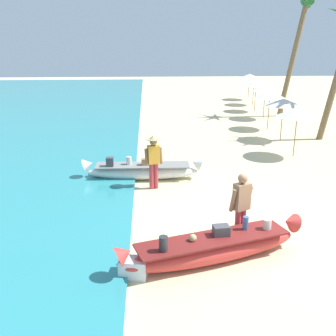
{
  "coord_description": "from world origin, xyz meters",
  "views": [
    {
      "loc": [
        -2.53,
        -8.72,
        4.51
      ],
      "look_at": [
        -1.95,
        2.22,
        0.9
      ],
      "focal_mm": 42.49,
      "sensor_mm": 36.0,
      "label": 1
    }
  ],
  "objects_px": {
    "person_vendor_hatted": "(154,158)",
    "cooler_box": "(133,268)",
    "person_tourist_customer": "(241,205)",
    "palm_tree_leaning_seaward": "(304,15)",
    "boat_red_foreground": "(213,248)",
    "boat_white_midground": "(142,171)"
  },
  "relations": [
    {
      "from": "boat_red_foreground",
      "to": "person_vendor_hatted",
      "type": "bearing_deg",
      "value": 105.08
    },
    {
      "from": "boat_red_foreground",
      "to": "palm_tree_leaning_seaward",
      "type": "relative_size",
      "value": 0.58
    },
    {
      "from": "person_vendor_hatted",
      "to": "cooler_box",
      "type": "distance_m",
      "value": 4.91
    },
    {
      "from": "person_vendor_hatted",
      "to": "cooler_box",
      "type": "height_order",
      "value": "person_vendor_hatted"
    },
    {
      "from": "boat_red_foreground",
      "to": "cooler_box",
      "type": "height_order",
      "value": "boat_red_foreground"
    },
    {
      "from": "person_vendor_hatted",
      "to": "cooler_box",
      "type": "xyz_separation_m",
      "value": [
        -0.5,
        -4.82,
        -0.8
      ]
    },
    {
      "from": "boat_red_foreground",
      "to": "person_vendor_hatted",
      "type": "height_order",
      "value": "person_vendor_hatted"
    },
    {
      "from": "person_tourist_customer",
      "to": "cooler_box",
      "type": "bearing_deg",
      "value": -152.94
    },
    {
      "from": "person_vendor_hatted",
      "to": "palm_tree_leaning_seaward",
      "type": "bearing_deg",
      "value": 53.35
    },
    {
      "from": "boat_white_midground",
      "to": "cooler_box",
      "type": "height_order",
      "value": "boat_white_midground"
    },
    {
      "from": "person_vendor_hatted",
      "to": "cooler_box",
      "type": "relative_size",
      "value": 3.18
    },
    {
      "from": "palm_tree_leaning_seaward",
      "to": "person_tourist_customer",
      "type": "bearing_deg",
      "value": -113.99
    },
    {
      "from": "boat_white_midground",
      "to": "person_tourist_customer",
      "type": "distance_m",
      "value": 5.08
    },
    {
      "from": "boat_red_foreground",
      "to": "cooler_box",
      "type": "bearing_deg",
      "value": -163.42
    },
    {
      "from": "cooler_box",
      "to": "palm_tree_leaning_seaward",
      "type": "bearing_deg",
      "value": 69.17
    },
    {
      "from": "boat_white_midground",
      "to": "palm_tree_leaning_seaward",
      "type": "distance_m",
      "value": 15.09
    },
    {
      "from": "boat_white_midground",
      "to": "palm_tree_leaning_seaward",
      "type": "relative_size",
      "value": 0.56
    },
    {
      "from": "person_tourist_customer",
      "to": "palm_tree_leaning_seaward",
      "type": "height_order",
      "value": "palm_tree_leaning_seaward"
    },
    {
      "from": "boat_red_foreground",
      "to": "boat_white_midground",
      "type": "height_order",
      "value": "boat_red_foreground"
    },
    {
      "from": "boat_white_midground",
      "to": "person_vendor_hatted",
      "type": "xyz_separation_m",
      "value": [
        0.37,
        -0.9,
        0.71
      ]
    },
    {
      "from": "person_tourist_customer",
      "to": "cooler_box",
      "type": "xyz_separation_m",
      "value": [
        -2.39,
        -1.22,
        -0.76
      ]
    },
    {
      "from": "boat_red_foreground",
      "to": "boat_white_midground",
      "type": "xyz_separation_m",
      "value": [
        -1.53,
        5.22,
        -0.02
      ]
    }
  ]
}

